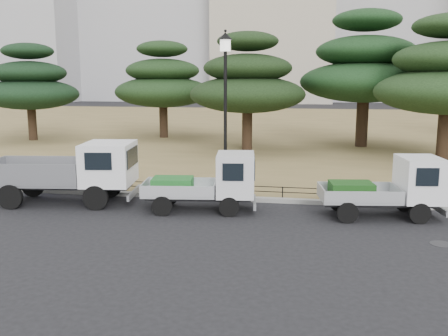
% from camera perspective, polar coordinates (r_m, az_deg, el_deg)
% --- Properties ---
extents(ground, '(220.00, 220.00, 0.00)m').
position_cam_1_polar(ground, '(15.72, -1.32, -5.94)').
color(ground, black).
extents(lawn, '(120.00, 56.00, 0.15)m').
position_cam_1_polar(lawn, '(45.69, 6.48, 4.69)').
color(lawn, olive).
rests_on(lawn, ground).
extents(curb, '(120.00, 0.25, 0.16)m').
position_cam_1_polar(curb, '(18.17, 0.34, -3.46)').
color(curb, gray).
rests_on(curb, ground).
extents(truck_large, '(5.20, 2.63, 2.17)m').
position_cam_1_polar(truck_large, '(18.35, -16.99, -0.18)').
color(truck_large, black).
rests_on(truck_large, ground).
extents(truck_kei_front, '(3.84, 2.03, 1.94)m').
position_cam_1_polar(truck_kei_front, '(16.58, -1.79, -1.64)').
color(truck_kei_front, black).
rests_on(truck_kei_front, ground).
extents(truck_kei_rear, '(3.89, 2.08, 1.94)m').
position_cam_1_polar(truck_kei_rear, '(16.65, 18.40, -2.12)').
color(truck_kei_rear, black).
rests_on(truck_kei_rear, ground).
extents(street_lamp, '(0.52, 0.52, 5.81)m').
position_cam_1_polar(street_lamp, '(17.98, 0.15, 9.26)').
color(street_lamp, black).
rests_on(street_lamp, lawn).
extents(pipe_fence, '(38.00, 0.04, 0.40)m').
position_cam_1_polar(pipe_fence, '(18.23, 0.42, -2.26)').
color(pipe_fence, black).
rests_on(pipe_fence, lawn).
extents(tarp_pile, '(1.62, 1.20, 1.06)m').
position_cam_1_polar(tarp_pile, '(21.01, -18.37, -0.75)').
color(tarp_pile, '#1620AE').
rests_on(tarp_pile, lawn).
extents(manhole, '(0.60, 0.60, 0.01)m').
position_cam_1_polar(manhole, '(14.67, 23.61, -7.96)').
color(manhole, '#2D2D30').
rests_on(manhole, ground).
extents(pine_west_far, '(6.57, 6.57, 6.63)m').
position_cam_1_polar(pine_west_far, '(37.24, -21.32, 8.87)').
color(pine_west_far, black).
rests_on(pine_west_far, lawn).
extents(pine_west_near, '(6.90, 6.90, 6.90)m').
position_cam_1_polar(pine_west_near, '(36.58, -7.01, 9.70)').
color(pine_west_near, black).
rests_on(pine_west_near, lawn).
extents(pine_center_left, '(6.82, 6.82, 6.93)m').
position_cam_1_polar(pine_center_left, '(29.75, 2.70, 9.73)').
color(pine_center_left, black).
rests_on(pine_center_left, lawn).
extents(pine_center_right, '(7.91, 7.91, 8.39)m').
position_cam_1_polar(pine_center_right, '(32.56, 15.78, 10.92)').
color(pine_center_right, black).
rests_on(pine_center_right, lawn).
extents(pine_east_near, '(7.40, 7.40, 7.48)m').
position_cam_1_polar(pine_east_near, '(28.40, 24.24, 9.48)').
color(pine_east_near, black).
rests_on(pine_east_near, lawn).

